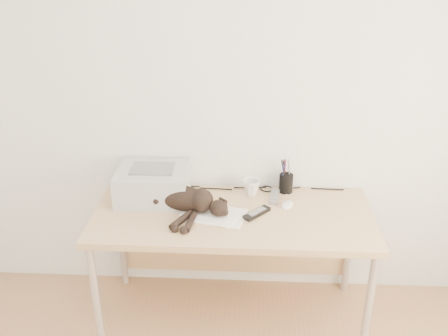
# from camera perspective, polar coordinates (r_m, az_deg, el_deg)

# --- Properties ---
(wall_back) EXTENTS (3.50, 0.00, 3.50)m
(wall_back) POSITION_cam_1_polar(r_m,az_deg,el_deg) (2.97, 1.36, 7.71)
(wall_back) COLOR white
(wall_back) RESTS_ON floor
(desk) EXTENTS (1.60, 0.70, 0.74)m
(desk) POSITION_cam_1_polar(r_m,az_deg,el_deg) (3.00, 1.07, -6.62)
(desk) COLOR tan
(desk) RESTS_ON floor
(printer) EXTENTS (0.43, 0.37, 0.20)m
(printer) POSITION_cam_1_polar(r_m,az_deg,el_deg) (3.01, -8.07, -1.74)
(printer) COLOR silver
(printer) RESTS_ON desk
(papers) EXTENTS (0.39, 0.33, 0.01)m
(papers) POSITION_cam_1_polar(r_m,az_deg,el_deg) (2.85, -1.07, -5.29)
(papers) COLOR white
(papers) RESTS_ON desk
(cat) EXTENTS (0.66, 0.42, 0.16)m
(cat) POSITION_cam_1_polar(r_m,az_deg,el_deg) (2.88, -5.36, -3.54)
(cat) COLOR black
(cat) RESTS_ON desk
(mug) EXTENTS (0.13, 0.13, 0.10)m
(mug) POSITION_cam_1_polar(r_m,az_deg,el_deg) (3.04, 3.16, -2.25)
(mug) COLOR silver
(mug) RESTS_ON desk
(pen_cup) EXTENTS (0.08, 0.08, 0.22)m
(pen_cup) POSITION_cam_1_polar(r_m,az_deg,el_deg) (3.09, 7.10, -1.70)
(pen_cup) COLOR black
(pen_cup) RESTS_ON desk
(remote_grey) EXTENTS (0.07, 0.19, 0.02)m
(remote_grey) POSITION_cam_1_polar(r_m,az_deg,el_deg) (3.03, 5.77, -3.26)
(remote_grey) COLOR slate
(remote_grey) RESTS_ON desk
(remote_black) EXTENTS (0.16, 0.17, 0.02)m
(remote_black) POSITION_cam_1_polar(r_m,az_deg,el_deg) (2.85, 3.77, -5.16)
(remote_black) COLOR black
(remote_black) RESTS_ON desk
(mouse) EXTENTS (0.10, 0.13, 0.04)m
(mouse) POSITION_cam_1_polar(r_m,az_deg,el_deg) (2.96, 7.26, -3.99)
(mouse) COLOR white
(mouse) RESTS_ON desk
(cable_tangle) EXTENTS (1.36, 0.08, 0.01)m
(cable_tangle) POSITION_cam_1_polar(r_m,az_deg,el_deg) (3.13, 1.23, -2.31)
(cable_tangle) COLOR black
(cable_tangle) RESTS_ON desk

